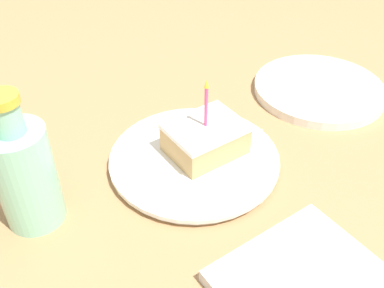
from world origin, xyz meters
TOP-DOWN VIEW (x-y plane):
  - ground_plane at (0.00, 0.00)m, footprint 2.40×2.40m
  - plate at (0.02, -0.00)m, footprint 0.28×0.28m
  - cake_slice at (0.02, 0.02)m, footprint 0.10×0.12m
  - fork at (-0.01, 0.07)m, footprint 0.14×0.15m
  - bottle at (-0.02, -0.26)m, footprint 0.08×0.08m
  - side_plate at (-0.02, 0.34)m, footprint 0.26×0.26m

SIDE VIEW (x-z plane):
  - ground_plane at x=0.00m, z-range -0.04..0.00m
  - side_plate at x=-0.02m, z-range 0.00..0.02m
  - plate at x=0.02m, z-range 0.00..0.02m
  - fork at x=-0.01m, z-range 0.02..0.02m
  - cake_slice at x=0.02m, z-range -0.02..0.11m
  - bottle at x=-0.02m, z-range -0.02..0.19m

